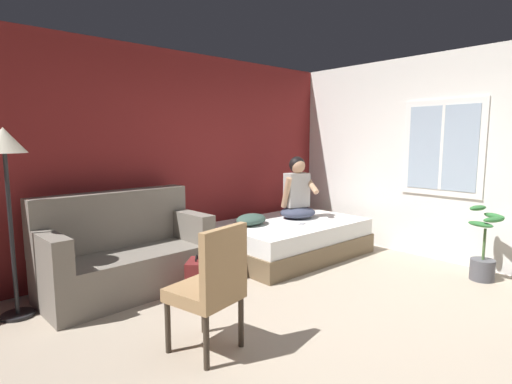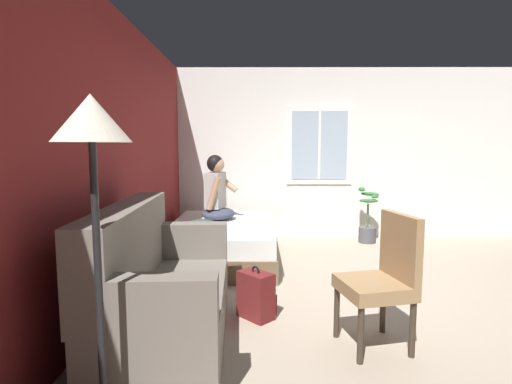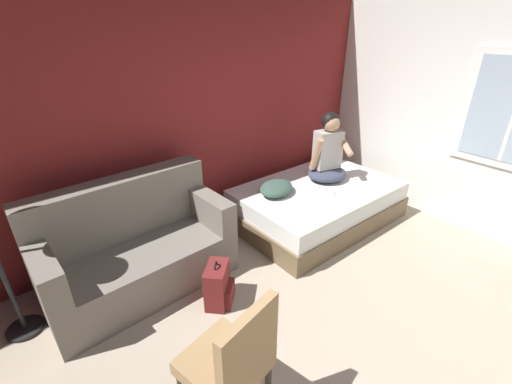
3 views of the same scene
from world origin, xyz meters
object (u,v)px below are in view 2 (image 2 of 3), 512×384
floor_lamp (93,153)px  side_chair (383,276)px  couch (159,292)px  cell_phone (242,223)px  bed (223,241)px  potted_plant (368,223)px  throw_pillow (202,226)px  person_seated (217,193)px  backpack (257,296)px

floor_lamp → side_chair: bearing=-60.0°
couch → side_chair: 1.65m
cell_phone → floor_lamp: (-3.21, 0.56, 0.94)m
bed → couch: couch is taller
side_chair → cell_phone: side_chair is taller
floor_lamp → potted_plant: (4.17, -2.45, -1.13)m
throw_pillow → floor_lamp: floor_lamp is taller
throw_pillow → floor_lamp: bearing=177.5°
couch → person_seated: (2.49, -0.18, 0.44)m
couch → floor_lamp: (-1.01, 0.03, 1.04)m
potted_plant → bed: bearing=113.4°
backpack → potted_plant: bearing=-31.9°
person_seated → backpack: size_ratio=1.91×
couch → backpack: bearing=-58.5°
side_chair → backpack: side_chair is taller
floor_lamp → cell_phone: bearing=-9.8°
throw_pillow → potted_plant: size_ratio=0.56×
person_seated → throw_pillow: size_ratio=1.82×
side_chair → potted_plant: (3.21, -0.78, -0.23)m
person_seated → backpack: 2.21m
cell_phone → potted_plant: bearing=-175.6°
bed → floor_lamp: floor_lamp is taller
bed → potted_plant: potted_plant is taller
backpack → side_chair: bearing=-117.8°
couch → throw_pillow: bearing=-2.9°
potted_plant → throw_pillow: bearing=122.2°
person_seated → floor_lamp: (-3.49, 0.21, 0.59)m
throw_pillow → cell_phone: bearing=-41.1°
bed → potted_plant: size_ratio=2.41×
bed → side_chair: size_ratio=2.09×
side_chair → floor_lamp: 2.13m
couch → potted_plant: couch is taller
side_chair → cell_phone: (2.24, 1.12, -0.05)m
cell_phone → bed: bearing=-32.0°
bed → cell_phone: (-0.04, -0.25, 0.25)m
throw_pillow → floor_lamp: (-2.71, 0.12, 0.88)m
bed → floor_lamp: size_ratio=1.21×
person_seated → cell_phone: size_ratio=6.08×
bed → throw_pillow: size_ratio=4.28×
backpack → cell_phone: (1.76, 0.20, 0.29)m
couch → cell_phone: 2.26m
backpack → cell_phone: cell_phone is taller
couch → person_seated: person_seated is taller
throw_pillow → person_seated: bearing=-6.8°
couch → potted_plant: (3.17, -2.42, -0.09)m
cell_phone → potted_plant: potted_plant is taller
side_chair → person_seated: (2.53, 1.46, 0.30)m
side_chair → backpack: (0.48, 0.92, -0.34)m
backpack → throw_pillow: throw_pillow is taller
person_seated → cell_phone: bearing=-129.6°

